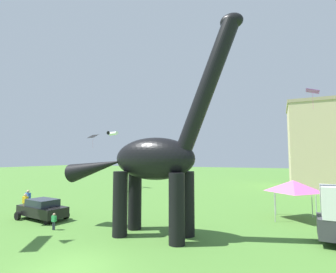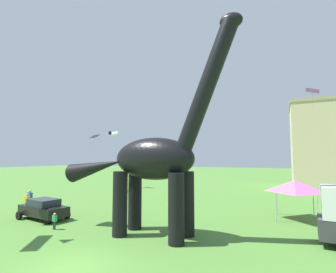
# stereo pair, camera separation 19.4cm
# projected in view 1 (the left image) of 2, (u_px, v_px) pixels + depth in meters

# --- Properties ---
(ground_plane) EXTENTS (240.00, 240.00, 0.00)m
(ground_plane) POSITION_uv_depth(u_px,v_px,m) (73.00, 268.00, 10.94)
(ground_plane) COLOR #4C7F33
(dinosaur_sculpture) EXTENTS (12.41, 2.63, 12.97)m
(dinosaur_sculpture) POSITION_uv_depth(u_px,v_px,m) (153.00, 159.00, 15.88)
(dinosaur_sculpture) COLOR black
(dinosaur_sculpture) RESTS_ON ground_plane
(parked_sedan_left) EXTENTS (4.42, 2.40, 1.55)m
(parked_sedan_left) POSITION_uv_depth(u_px,v_px,m) (42.00, 209.00, 19.69)
(parked_sedan_left) COLOR black
(parked_sedan_left) RESTS_ON ground_plane
(person_vendor_side) EXTENTS (0.41, 0.18, 1.09)m
(person_vendor_side) POSITION_uv_depth(u_px,v_px,m) (54.00, 220.00, 16.82)
(person_vendor_side) COLOR #2D3347
(person_vendor_side) RESTS_ON ground_plane
(person_near_flyer) EXTENTS (0.66, 0.29, 1.75)m
(person_near_flyer) POSITION_uv_depth(u_px,v_px,m) (28.00, 197.00, 23.69)
(person_near_flyer) COLOR #6B6056
(person_near_flyer) RESTS_ON ground_plane
(person_photographer) EXTENTS (0.61, 0.27, 1.64)m
(person_photographer) POSITION_uv_depth(u_px,v_px,m) (25.00, 201.00, 22.11)
(person_photographer) COLOR black
(person_photographer) RESTS_ON ground_plane
(festival_canopy_tent) EXTENTS (3.15, 3.15, 3.00)m
(festival_canopy_tent) POSITION_uv_depth(u_px,v_px,m) (293.00, 186.00, 19.80)
(festival_canopy_tent) COLOR #B2B2B7
(festival_canopy_tent) RESTS_ON ground_plane
(kite_near_low) EXTENTS (1.64, 1.28, 1.95)m
(kite_near_low) POSITION_uv_depth(u_px,v_px,m) (93.00, 136.00, 36.21)
(kite_near_low) COLOR black
(kite_apex) EXTENTS (0.64, 0.84, 1.01)m
(kite_apex) POSITION_uv_depth(u_px,v_px,m) (312.00, 91.00, 12.67)
(kite_apex) COLOR purple
(kite_mid_center) EXTENTS (2.05, 2.02, 0.59)m
(kite_mid_center) POSITION_uv_depth(u_px,v_px,m) (112.00, 133.00, 40.83)
(kite_mid_center) COLOR white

